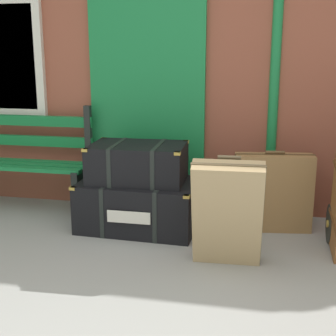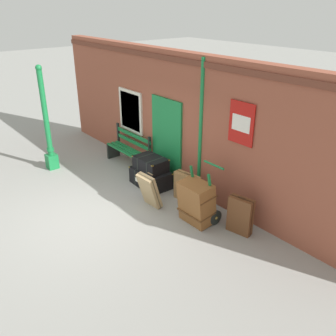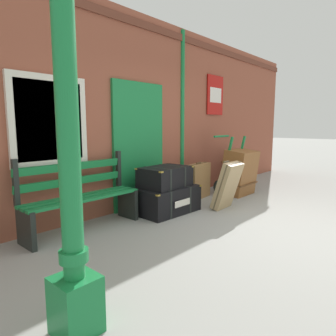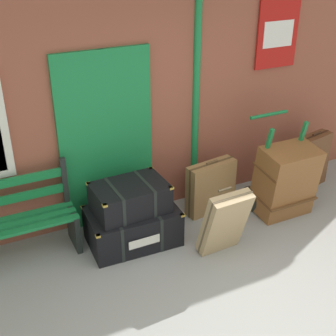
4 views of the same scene
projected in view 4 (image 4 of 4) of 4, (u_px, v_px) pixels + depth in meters
brick_facade at (129, 86)px, 5.30m from camera, size 10.40×0.35×3.20m
steamer_trunk_base at (133, 226)px, 5.24m from camera, size 1.03×0.69×0.43m
steamer_trunk_middle at (130, 197)px, 5.08m from camera, size 0.83×0.58×0.33m
porters_trolley at (275, 188)px, 5.89m from camera, size 0.71×0.63×1.19m
large_brown_trunk at (285, 181)px, 5.66m from camera, size 0.70×0.54×0.92m
suitcase_olive at (224, 223)px, 4.96m from camera, size 0.51×0.40×0.81m
suitcase_charcoal at (313, 160)px, 6.34m from camera, size 0.52×0.29×0.80m
suitcase_tan at (211, 187)px, 5.78m from camera, size 0.67×0.28×0.70m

